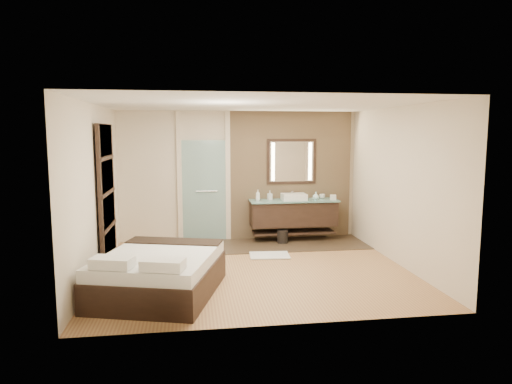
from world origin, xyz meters
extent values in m
plane|color=#996340|center=(0.00, 0.00, 0.00)|extent=(5.00, 5.00, 0.00)
cube|color=#37291E|center=(0.60, 1.60, 0.01)|extent=(3.80, 1.30, 0.01)
cube|color=tan|center=(1.10, 2.21, 1.35)|extent=(2.60, 0.08, 2.70)
cube|color=black|center=(1.10, 1.92, 0.57)|extent=(1.80, 0.50, 0.50)
cube|color=black|center=(1.10, 1.92, 0.18)|extent=(1.71, 0.45, 0.04)
cube|color=#83C9C0|center=(1.10, 1.90, 0.85)|extent=(1.85, 0.55, 0.03)
cube|color=white|center=(1.10, 1.90, 0.93)|extent=(0.50, 0.38, 0.13)
cylinder|color=silver|center=(1.10, 2.09, 0.95)|extent=(0.03, 0.03, 0.18)
cylinder|color=silver|center=(1.10, 2.05, 1.03)|extent=(0.02, 0.10, 0.02)
cube|color=black|center=(1.10, 2.16, 1.65)|extent=(1.06, 0.03, 0.96)
cube|color=white|center=(1.10, 2.15, 1.65)|extent=(0.94, 0.01, 0.84)
cube|color=#FFEDBF|center=(0.70, 2.14, 1.65)|extent=(0.07, 0.01, 0.80)
cube|color=#FFEDBF|center=(1.50, 2.14, 1.65)|extent=(0.07, 0.01, 0.80)
cube|color=#BDEFEC|center=(-0.75, 2.20, 1.05)|extent=(0.90, 0.05, 2.10)
cylinder|color=silver|center=(-0.70, 2.15, 1.05)|extent=(0.45, 0.03, 0.03)
cube|color=beige|center=(-1.25, 2.21, 1.35)|extent=(0.10, 0.08, 2.70)
cube|color=beige|center=(-0.25, 2.21, 1.35)|extent=(0.10, 0.08, 2.70)
cube|color=black|center=(-2.43, 0.60, 1.20)|extent=(0.06, 1.20, 2.40)
cube|color=beige|center=(-2.41, 0.60, 0.37)|extent=(0.02, 1.06, 0.52)
cube|color=beige|center=(-2.41, 0.60, 0.96)|extent=(0.02, 1.06, 0.52)
cube|color=beige|center=(-2.41, 0.60, 1.54)|extent=(0.02, 1.06, 0.52)
cube|color=beige|center=(-2.41, 0.60, 2.13)|extent=(0.02, 1.06, 0.52)
cube|color=black|center=(-1.48, -0.97, 0.21)|extent=(1.96, 2.22, 0.41)
cube|color=white|center=(-1.48, -0.97, 0.50)|extent=(1.91, 2.16, 0.17)
cube|color=black|center=(-1.29, -0.29, 0.58)|extent=(1.51, 0.81, 0.04)
cube|color=white|center=(-2.01, -1.60, 0.66)|extent=(0.57, 0.41, 0.13)
cube|color=white|center=(-1.38, -1.78, 0.66)|extent=(0.57, 0.41, 0.13)
cube|color=silver|center=(0.39, 0.75, 0.02)|extent=(0.75, 0.55, 0.02)
cylinder|color=black|center=(0.82, 1.69, 0.14)|extent=(0.27, 0.27, 0.27)
cube|color=silver|center=(1.92, 1.82, 0.92)|extent=(0.15, 0.15, 0.10)
imported|color=white|center=(0.34, 1.92, 0.98)|extent=(0.11, 0.11, 0.23)
imported|color=#B2B2B2|center=(0.61, 2.01, 0.96)|extent=(0.10, 0.11, 0.19)
imported|color=#BCEDEC|center=(1.56, 1.85, 0.95)|extent=(0.17, 0.17, 0.17)
imported|color=silver|center=(1.75, 2.04, 0.91)|extent=(0.15, 0.15, 0.09)
camera|label=1|loc=(-1.03, -7.29, 2.25)|focal=32.00mm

